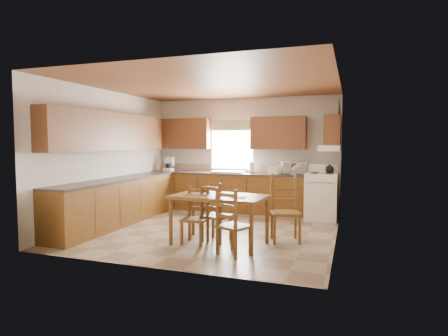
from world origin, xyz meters
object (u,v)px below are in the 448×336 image
(microwave, at_px, (294,168))
(dining_table, at_px, (219,220))
(chair_far_right, at_px, (285,209))
(chair_far_left, at_px, (195,216))
(chair_near_left, at_px, (234,222))
(stove, at_px, (321,197))
(chair_near_right, at_px, (216,212))

(microwave, xyz_separation_m, dining_table, (-0.76, -2.84, -0.67))
(microwave, bearing_deg, chair_far_right, -105.61)
(chair_far_left, bearing_deg, chair_near_left, -25.71)
(stove, bearing_deg, chair_far_right, -101.76)
(chair_near_right, relative_size, chair_far_left, 1.07)
(chair_near_right, distance_m, chair_far_right, 1.14)
(stove, relative_size, microwave, 1.98)
(chair_far_left, bearing_deg, chair_far_right, 23.55)
(dining_table, height_order, chair_near_right, chair_near_right)
(stove, xyz_separation_m, chair_near_left, (-1.01, -2.99, 0.00))
(microwave, height_order, chair_far_left, microwave)
(chair_near_right, height_order, chair_far_right, chair_far_right)
(chair_far_right, bearing_deg, chair_far_left, -174.46)
(dining_table, xyz_separation_m, chair_near_right, (-0.11, 0.16, 0.09))
(stove, relative_size, chair_far_left, 1.06)
(chair_near_right, xyz_separation_m, chair_far_right, (1.09, 0.35, 0.06))
(chair_near_right, xyz_separation_m, chair_far_left, (-0.28, -0.25, -0.03))
(microwave, distance_m, dining_table, 3.02)
(stove, distance_m, chair_far_left, 3.17)
(stove, xyz_separation_m, chair_far_left, (-1.79, -2.61, -0.03))
(dining_table, relative_size, chair_near_left, 1.52)
(dining_table, xyz_separation_m, chair_far_left, (-0.39, -0.08, 0.06))
(stove, distance_m, microwave, 0.92)
(chair_near_left, height_order, chair_near_right, chair_near_right)
(dining_table, height_order, chair_far_right, chair_far_right)
(chair_far_left, distance_m, chair_far_right, 1.50)
(chair_far_left, bearing_deg, chair_near_right, 40.98)
(chair_far_right, bearing_deg, stove, 59.92)
(dining_table, bearing_deg, microwave, 80.52)
(microwave, xyz_separation_m, chair_far_right, (0.22, -2.32, -0.51))
(chair_near_right, distance_m, chair_far_left, 0.38)
(chair_far_left, bearing_deg, dining_table, 12.04)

